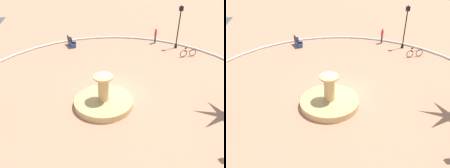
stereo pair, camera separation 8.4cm
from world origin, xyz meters
The scene contains 7 objects.
ground_plane centered at (0.00, 0.00, 0.00)m, with size 80.00×80.00×0.00m, color tan.
plaza_curb centered at (0.00, 0.00, 0.10)m, with size 24.10×24.10×0.20m, color silver.
fountain centered at (-1.39, 1.08, 0.32)m, with size 3.98×3.98×2.23m.
bench_east centered at (10.03, 2.84, 0.35)m, with size 1.68×0.91×1.00m.
lamppost centered at (7.45, -8.06, 2.61)m, with size 0.32×0.32×4.46m.
bicycle_red_frame centered at (5.07, -8.25, 0.38)m, with size 0.44×1.72×0.94m.
person_cyclist_helmet centered at (9.18, -6.34, 0.94)m, with size 0.45×0.36×1.68m.
Camera 1 is at (-13.95, 2.84, 9.21)m, focal length 36.70 mm.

